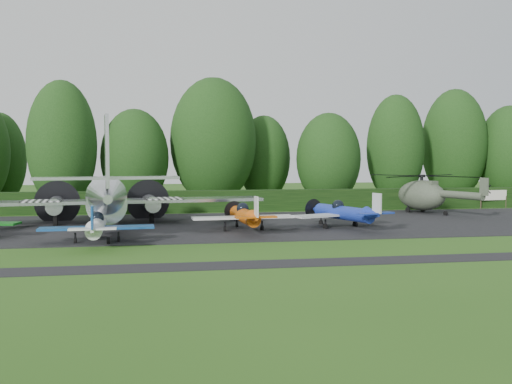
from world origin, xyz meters
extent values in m
plane|color=#295317|center=(0.00, 0.00, 0.00)|extent=(160.00, 160.00, 0.00)
cube|color=black|center=(0.00, 10.00, 0.00)|extent=(70.00, 18.00, 0.01)
cube|color=black|center=(0.00, -6.00, 0.00)|extent=(70.00, 2.00, 0.00)
cube|color=black|center=(0.00, 21.00, 0.00)|extent=(90.00, 1.60, 2.00)
cylinder|color=silver|center=(-5.57, 10.86, 2.10)|extent=(2.54, 13.27, 2.54)
cone|color=silver|center=(-5.57, 18.29, 2.10)|extent=(2.54, 1.66, 2.54)
cone|color=silver|center=(-5.57, 2.90, 2.65)|extent=(2.54, 3.32, 2.54)
sphere|color=black|center=(-5.57, 17.23, 2.65)|extent=(1.66, 1.66, 1.66)
cube|color=silver|center=(-5.57, 11.97, 1.77)|extent=(24.32, 2.65, 0.24)
cube|color=white|center=(-9.99, 11.97, 1.90)|extent=(2.87, 2.76, 0.06)
cube|color=white|center=(-1.14, 11.97, 1.90)|extent=(2.87, 2.76, 0.06)
cylinder|color=silver|center=(-9.10, 12.63, 1.49)|extent=(1.22, 3.54, 1.22)
cylinder|color=silver|center=(-2.03, 12.63, 1.49)|extent=(1.22, 3.54, 1.22)
cylinder|color=black|center=(-9.10, 15.12, 1.49)|extent=(3.54, 0.03, 3.54)
cylinder|color=black|center=(-2.03, 15.12, 1.49)|extent=(3.54, 0.03, 3.54)
cube|color=silver|center=(-5.57, 2.02, 3.87)|extent=(8.29, 1.55, 0.15)
cube|color=silver|center=(-5.57, 1.69, 5.42)|extent=(0.20, 2.43, 4.20)
cylinder|color=black|center=(-9.10, 12.19, 0.28)|extent=(0.28, 1.00, 1.00)
cylinder|color=black|center=(-2.03, 12.19, 0.28)|extent=(0.28, 1.00, 1.00)
cylinder|color=black|center=(-5.57, 1.57, 0.20)|extent=(0.20, 0.49, 0.49)
cylinder|color=silver|center=(-5.26, 2.00, 1.05)|extent=(0.91, 5.23, 0.91)
sphere|color=black|center=(-5.26, 2.57, 1.47)|extent=(0.80, 0.80, 0.80)
cube|color=navy|center=(-5.26, 2.48, 0.90)|extent=(6.66, 1.24, 0.13)
cube|color=silver|center=(-5.26, -1.14, 1.28)|extent=(2.47, 0.67, 0.10)
cube|color=navy|center=(-5.26, -1.23, 1.90)|extent=(0.10, 0.76, 1.24)
cylinder|color=black|center=(-5.26, 5.38, 1.05)|extent=(1.43, 0.02, 1.43)
cylinder|color=black|center=(-6.49, 2.29, 0.17)|extent=(0.13, 0.42, 0.42)
cylinder|color=black|center=(-4.02, 2.29, 0.17)|extent=(0.13, 0.42, 0.42)
cylinder|color=black|center=(-5.26, 4.47, 0.15)|extent=(0.11, 0.38, 0.38)
cylinder|color=#BE4F0B|center=(4.11, 5.93, 1.11)|extent=(0.96, 5.53, 0.96)
sphere|color=black|center=(4.11, 6.53, 1.56)|extent=(0.84, 0.84, 0.84)
cube|color=silver|center=(4.11, 6.43, 0.95)|extent=(7.03, 1.31, 0.14)
cube|color=#BE4F0B|center=(4.11, 2.62, 1.36)|extent=(2.61, 0.70, 0.10)
cube|color=silver|center=(4.11, 2.52, 2.01)|extent=(0.10, 0.80, 1.31)
cylinder|color=black|center=(4.11, 9.50, 1.11)|extent=(1.51, 0.02, 1.51)
cylinder|color=black|center=(2.80, 6.23, 0.18)|extent=(0.14, 0.44, 0.44)
cylinder|color=black|center=(5.41, 6.23, 0.18)|extent=(0.14, 0.44, 0.44)
cylinder|color=black|center=(4.11, 8.54, 0.16)|extent=(0.12, 0.40, 0.40)
cylinder|color=navy|center=(11.31, 6.46, 1.14)|extent=(0.99, 5.68, 0.99)
sphere|color=black|center=(11.31, 7.08, 1.60)|extent=(0.87, 0.87, 0.87)
cube|color=#B5B8BC|center=(11.31, 6.98, 0.98)|extent=(7.23, 1.34, 0.14)
cube|color=navy|center=(11.31, 3.05, 1.39)|extent=(2.69, 0.72, 0.10)
cube|color=#B5B8BC|center=(11.31, 2.95, 2.07)|extent=(0.10, 0.83, 1.34)
cylinder|color=black|center=(11.31, 10.13, 1.14)|extent=(1.55, 0.02, 1.55)
cylinder|color=black|center=(9.96, 6.77, 0.19)|extent=(0.14, 0.45, 0.45)
cylinder|color=black|center=(12.65, 6.77, 0.19)|extent=(0.14, 0.45, 0.45)
cylinder|color=black|center=(11.31, 9.15, 0.17)|extent=(0.12, 0.41, 0.41)
ellipsoid|color=#3F4938|center=(22.02, 16.26, 1.64)|extent=(2.84, 5.21, 2.72)
cylinder|color=#3F4938|center=(22.02, 12.16, 1.91)|extent=(0.64, 5.46, 0.64)
cube|color=#3F4938|center=(22.02, 9.34, 2.73)|extent=(0.11, 0.82, 1.46)
cylinder|color=black|center=(22.02, 16.26, 3.00)|extent=(0.27, 0.27, 0.73)
cylinder|color=black|center=(22.02, 16.26, 3.41)|extent=(0.64, 0.64, 0.23)
cylinder|color=black|center=(22.02, 16.26, 3.41)|extent=(10.93, 10.93, 0.05)
cube|color=#3F4938|center=(22.02, 15.53, 2.69)|extent=(0.82, 1.82, 0.64)
ellipsoid|color=black|center=(22.02, 17.72, 1.73)|extent=(1.73, 1.73, 1.56)
cylinder|color=black|center=(21.11, 16.99, 0.27)|extent=(0.16, 0.51, 0.51)
cylinder|color=black|center=(22.93, 16.99, 0.27)|extent=(0.16, 0.51, 0.51)
cylinder|color=black|center=(22.02, 13.35, 0.23)|extent=(0.15, 0.44, 0.44)
cylinder|color=#3F3326|center=(30.14, 20.04, 0.60)|extent=(0.12, 0.12, 1.21)
cylinder|color=#3F3326|center=(33.15, 20.04, 0.60)|extent=(0.12, 0.12, 1.21)
cube|color=white|center=(31.65, 20.04, 1.31)|extent=(3.21, 0.08, 1.00)
cylinder|color=black|center=(33.83, 31.95, 2.19)|extent=(0.70, 0.70, 4.38)
ellipsoid|color=#163611|center=(33.83, 31.95, 6.69)|extent=(7.70, 7.70, 13.38)
cylinder|color=black|center=(16.62, 27.47, 1.63)|extent=(0.70, 0.70, 3.25)
ellipsoid|color=#163611|center=(16.62, 27.47, 4.97)|extent=(6.98, 6.98, 9.95)
cylinder|color=black|center=(-10.89, 26.12, 2.07)|extent=(0.70, 0.70, 4.14)
ellipsoid|color=#163611|center=(-10.89, 26.12, 6.33)|extent=(6.70, 6.70, 12.66)
cylinder|color=black|center=(40.37, 30.78, 1.87)|extent=(0.70, 0.70, 3.73)
ellipsoid|color=#163611|center=(40.37, 30.78, 5.70)|extent=(7.28, 7.28, 11.41)
cylinder|color=black|center=(25.25, 29.63, 2.01)|extent=(0.70, 0.70, 4.03)
ellipsoid|color=#163611|center=(25.25, 29.63, 6.15)|extent=(6.54, 6.54, 12.31)
cylinder|color=black|center=(4.33, 29.85, 2.25)|extent=(0.70, 0.70, 4.51)
ellipsoid|color=#163611|center=(4.33, 29.85, 6.89)|extent=(9.36, 9.36, 13.77)
cylinder|color=black|center=(10.55, 33.19, 1.64)|extent=(0.70, 0.70, 3.27)
ellipsoid|color=#163611|center=(10.55, 33.19, 5.00)|extent=(6.15, 6.15, 10.00)
cylinder|color=black|center=(-4.03, 28.44, 1.66)|extent=(0.70, 0.70, 3.32)
ellipsoid|color=#163611|center=(-4.03, 28.44, 5.08)|extent=(7.02, 7.02, 10.15)
cylinder|color=black|center=(-18.60, 33.56, 1.64)|extent=(0.70, 0.70, 3.28)
ellipsoid|color=#163611|center=(-18.60, 33.56, 5.00)|extent=(5.57, 5.57, 10.01)
camera|label=1|loc=(-1.71, -32.24, 5.04)|focal=40.00mm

